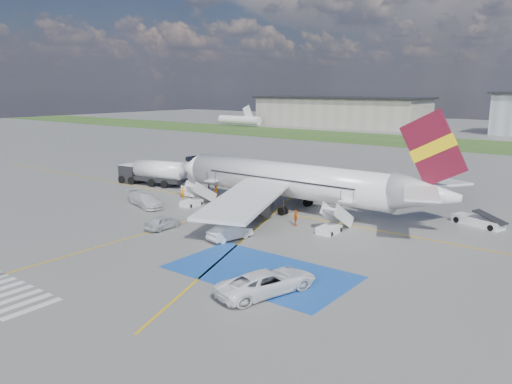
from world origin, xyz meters
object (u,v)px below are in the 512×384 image
at_px(van_white_a, 267,278).
at_px(car_silver_b, 230,232).
at_px(fuel_tanker, 153,175).
at_px(belt_loader, 478,222).
at_px(airliner, 296,181).
at_px(car_silver_a, 163,222).
at_px(gpu_cart, 190,191).
at_px(van_white_b, 144,197).

bearing_deg(van_white_a, car_silver_b, -20.97).
bearing_deg(fuel_tanker, belt_loader, -2.97).
distance_m(fuel_tanker, car_silver_b, 29.25).
bearing_deg(airliner, car_silver_b, -84.34).
bearing_deg(fuel_tanker, car_silver_a, -49.14).
distance_m(fuel_tanker, car_silver_a, 23.60).
distance_m(gpu_cart, van_white_a, 32.03).
height_order(belt_loader, car_silver_b, belt_loader).
xyz_separation_m(car_silver_a, van_white_a, (17.52, -6.39, 0.40)).
relative_size(van_white_a, van_white_b, 1.05).
distance_m(car_silver_a, car_silver_b, 7.71).
height_order(airliner, van_white_a, airliner).
bearing_deg(gpu_cart, van_white_a, -44.75).
xyz_separation_m(airliner, van_white_a, (11.23, -20.88, -2.33)).
distance_m(fuel_tanker, van_white_b, 13.04).
relative_size(car_silver_a, van_white_a, 0.69).
distance_m(airliner, van_white_a, 23.82).
height_order(fuel_tanker, van_white_a, fuel_tanker).
bearing_deg(car_silver_a, fuel_tanker, -40.16).
relative_size(airliner, van_white_a, 6.49).
xyz_separation_m(belt_loader, van_white_b, (-33.72, -14.86, 0.65)).
bearing_deg(van_white_b, car_silver_b, -85.98).
relative_size(fuel_tanker, car_silver_b, 2.44).
distance_m(airliner, van_white_b, 18.11).
height_order(airliner, van_white_b, airliner).
height_order(van_white_a, van_white_b, van_white_a).
bearing_deg(van_white_a, van_white_b, -6.92).
bearing_deg(van_white_a, gpu_cart, -18.68).
distance_m(airliner, fuel_tanker, 24.75).
relative_size(airliner, van_white_b, 6.83).
distance_m(car_silver_b, van_white_b, 17.34).
bearing_deg(van_white_b, airliner, -42.12).
height_order(car_silver_a, van_white_a, van_white_a).
bearing_deg(car_silver_a, airliner, -114.87).
bearing_deg(fuel_tanker, van_white_a, -40.88).
xyz_separation_m(fuel_tanker, car_silver_a, (18.39, -14.77, -0.84)).
relative_size(belt_loader, car_silver_a, 1.44).
height_order(fuel_tanker, car_silver_a, fuel_tanker).
bearing_deg(belt_loader, van_white_a, -86.06).
distance_m(airliner, car_silver_a, 16.02).
bearing_deg(van_white_b, fuel_tanker, 62.33).
xyz_separation_m(airliner, car_silver_b, (1.30, -13.13, -2.66)).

